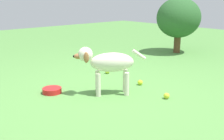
# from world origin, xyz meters

# --- Properties ---
(ground) EXTENTS (14.00, 14.00, 0.00)m
(ground) POSITION_xyz_m (0.00, 0.00, 0.00)
(ground) COLOR #548C42
(dog) EXTENTS (0.68, 0.52, 0.55)m
(dog) POSITION_xyz_m (0.02, 0.07, 0.36)
(dog) COLOR silver
(dog) RESTS_ON ground
(tennis_ball_0) EXTENTS (0.07, 0.07, 0.07)m
(tennis_ball_0) POSITION_xyz_m (0.40, -0.47, 0.03)
(tennis_ball_0) COLOR #C6D230
(tennis_ball_0) RESTS_ON ground
(tennis_ball_1) EXTENTS (0.07, 0.07, 0.07)m
(tennis_ball_1) POSITION_xyz_m (0.54, 0.05, 0.03)
(tennis_ball_1) COLOR #C8E22B
(tennis_ball_1) RESTS_ON ground
(tennis_ball_2) EXTENTS (0.07, 0.07, 0.07)m
(tennis_ball_2) POSITION_xyz_m (0.58, 0.73, 0.03)
(tennis_ball_2) COLOR #C4D332
(tennis_ball_2) RESTS_ON ground
(water_bowl) EXTENTS (0.22, 0.22, 0.06)m
(water_bowl) POSITION_xyz_m (-0.44, 0.53, 0.03)
(water_bowl) COLOR red
(water_bowl) RESTS_ON ground
(shrub_near) EXTENTS (0.90, 0.81, 1.07)m
(shrub_near) POSITION_xyz_m (2.63, 0.98, 0.68)
(shrub_near) COLOR brown
(shrub_near) RESTS_ON ground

